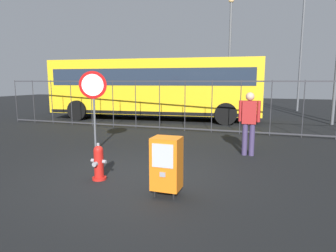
{
  "coord_description": "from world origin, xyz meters",
  "views": [
    {
      "loc": [
        2.49,
        -5.25,
        1.95
      ],
      "look_at": [
        0.3,
        1.2,
        0.9
      ],
      "focal_mm": 31.06,
      "sensor_mm": 36.0,
      "label": 1
    }
  ],
  "objects_px": {
    "newspaper_box_primary": "(167,163)",
    "bus_near": "(154,86)",
    "fire_hydrant": "(99,163)",
    "street_light_near_left": "(302,33)",
    "stop_sign": "(93,94)",
    "bus_far": "(156,85)",
    "street_light_far_left": "(230,48)",
    "pedestrian": "(249,120)"
  },
  "relations": [
    {
      "from": "street_light_far_left",
      "to": "newspaper_box_primary",
      "type": "bearing_deg",
      "value": -87.37
    },
    {
      "from": "pedestrian",
      "to": "bus_far",
      "type": "relative_size",
      "value": 0.16
    },
    {
      "from": "newspaper_box_primary",
      "to": "street_light_far_left",
      "type": "height_order",
      "value": "street_light_far_left"
    },
    {
      "from": "fire_hydrant",
      "to": "street_light_near_left",
      "type": "distance_m",
      "value": 17.39
    },
    {
      "from": "newspaper_box_primary",
      "to": "street_light_far_left",
      "type": "bearing_deg",
      "value": 92.63
    },
    {
      "from": "street_light_far_left",
      "to": "bus_far",
      "type": "bearing_deg",
      "value": 164.87
    },
    {
      "from": "newspaper_box_primary",
      "to": "pedestrian",
      "type": "distance_m",
      "value": 3.5
    },
    {
      "from": "newspaper_box_primary",
      "to": "stop_sign",
      "type": "relative_size",
      "value": 0.46
    },
    {
      "from": "street_light_near_left",
      "to": "street_light_far_left",
      "type": "relative_size",
      "value": 1.31
    },
    {
      "from": "fire_hydrant",
      "to": "street_light_near_left",
      "type": "relative_size",
      "value": 0.09
    },
    {
      "from": "newspaper_box_primary",
      "to": "bus_near",
      "type": "height_order",
      "value": "bus_near"
    },
    {
      "from": "fire_hydrant",
      "to": "street_light_far_left",
      "type": "height_order",
      "value": "street_light_far_left"
    },
    {
      "from": "newspaper_box_primary",
      "to": "bus_far",
      "type": "height_order",
      "value": "bus_far"
    },
    {
      "from": "stop_sign",
      "to": "street_light_near_left",
      "type": "bearing_deg",
      "value": 64.78
    },
    {
      "from": "stop_sign",
      "to": "bus_far",
      "type": "bearing_deg",
      "value": 102.75
    },
    {
      "from": "bus_near",
      "to": "street_light_near_left",
      "type": "relative_size",
      "value": 1.23
    },
    {
      "from": "bus_far",
      "to": "street_light_far_left",
      "type": "height_order",
      "value": "street_light_far_left"
    },
    {
      "from": "stop_sign",
      "to": "bus_far",
      "type": "relative_size",
      "value": 0.21
    },
    {
      "from": "bus_near",
      "to": "bus_far",
      "type": "relative_size",
      "value": 1.01
    },
    {
      "from": "newspaper_box_primary",
      "to": "street_light_near_left",
      "type": "xyz_separation_m",
      "value": [
        3.51,
        16.32,
        4.38
      ]
    },
    {
      "from": "fire_hydrant",
      "to": "bus_near",
      "type": "xyz_separation_m",
      "value": [
        -2.38,
        9.1,
        1.36
      ]
    },
    {
      "from": "stop_sign",
      "to": "newspaper_box_primary",
      "type": "bearing_deg",
      "value": -39.52
    },
    {
      "from": "bus_near",
      "to": "pedestrian",
      "type": "bearing_deg",
      "value": -56.26
    },
    {
      "from": "street_light_near_left",
      "to": "street_light_far_left",
      "type": "bearing_deg",
      "value": -140.8
    },
    {
      "from": "newspaper_box_primary",
      "to": "bus_far",
      "type": "distance_m",
      "value": 15.48
    },
    {
      "from": "fire_hydrant",
      "to": "stop_sign",
      "type": "relative_size",
      "value": 0.33
    },
    {
      "from": "newspaper_box_primary",
      "to": "stop_sign",
      "type": "xyz_separation_m",
      "value": [
        -3.01,
        2.48,
        1.03
      ]
    },
    {
      "from": "bus_near",
      "to": "street_light_near_left",
      "type": "bearing_deg",
      "value": 37.01
    },
    {
      "from": "bus_far",
      "to": "street_light_near_left",
      "type": "xyz_separation_m",
      "value": [
        9.2,
        1.97,
        3.24
      ]
    },
    {
      "from": "newspaper_box_primary",
      "to": "bus_near",
      "type": "distance_m",
      "value": 10.28
    },
    {
      "from": "fire_hydrant",
      "to": "pedestrian",
      "type": "relative_size",
      "value": 0.45
    },
    {
      "from": "stop_sign",
      "to": "pedestrian",
      "type": "height_order",
      "value": "stop_sign"
    },
    {
      "from": "street_light_far_left",
      "to": "bus_near",
      "type": "bearing_deg",
      "value": -133.21
    },
    {
      "from": "bus_far",
      "to": "street_light_far_left",
      "type": "xyz_separation_m",
      "value": [
        5.1,
        -1.38,
        2.17
      ]
    },
    {
      "from": "street_light_far_left",
      "to": "stop_sign",
      "type": "bearing_deg",
      "value": -102.96
    },
    {
      "from": "bus_near",
      "to": "street_light_far_left",
      "type": "height_order",
      "value": "street_light_far_left"
    },
    {
      "from": "stop_sign",
      "to": "street_light_far_left",
      "type": "bearing_deg",
      "value": 77.04
    },
    {
      "from": "stop_sign",
      "to": "bus_near",
      "type": "distance_m",
      "value": 7.01
    },
    {
      "from": "bus_near",
      "to": "stop_sign",
      "type": "bearing_deg",
      "value": -88.34
    },
    {
      "from": "newspaper_box_primary",
      "to": "street_light_far_left",
      "type": "distance_m",
      "value": 13.4
    },
    {
      "from": "bus_far",
      "to": "street_light_near_left",
      "type": "bearing_deg",
      "value": 10.63
    },
    {
      "from": "fire_hydrant",
      "to": "stop_sign",
      "type": "bearing_deg",
      "value": 124.27
    }
  ]
}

